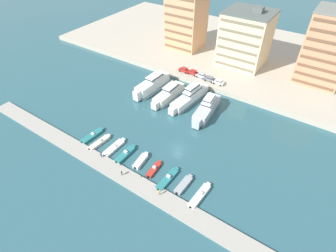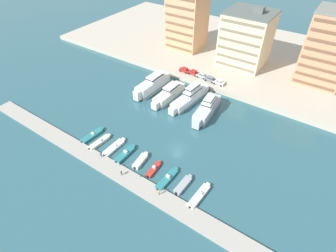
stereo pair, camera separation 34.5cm
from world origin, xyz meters
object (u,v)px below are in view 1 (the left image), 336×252
at_px(yacht_silver_center_left, 207,108).
at_px(motorboat_grey_right, 184,185).
at_px(motorboat_white_mid_left, 114,148).
at_px(car_grey_center_left, 210,79).
at_px(motorboat_white_center, 141,161).
at_px(motorboat_teal_far_left, 92,136).
at_px(motorboat_white_far_right, 200,196).
at_px(car_white_center, 219,82).
at_px(pedestrian_far_side, 122,172).
at_px(pedestrian_mid_deck, 101,155).
at_px(yacht_ivory_left, 169,94).
at_px(motorboat_teal_mid_right, 168,179).
at_px(yacht_white_far_left, 152,85).
at_px(car_silver_mid_left, 201,75).
at_px(motorboat_cream_left, 100,142).
at_px(pedestrian_near_edge, 160,192).
at_px(yacht_white_mid_left, 190,96).
at_px(motorboat_red_center_right, 154,169).
at_px(motorboat_teal_center_left, 125,154).
at_px(car_red_far_left, 184,70).
at_px(car_red_left, 193,72).

xyz_separation_m(yacht_silver_center_left, motorboat_grey_right, (8.71, -28.63, -1.68)).
xyz_separation_m(yacht_silver_center_left, motorboat_white_mid_left, (-14.06, -28.58, -1.76)).
bearing_deg(car_grey_center_left, motorboat_white_center, -86.74).
xyz_separation_m(motorboat_teal_far_left, motorboat_white_far_right, (36.18, -0.65, 0.08)).
distance_m(car_white_center, pedestrian_far_side, 50.94).
relative_size(car_white_center, pedestrian_mid_deck, 2.66).
height_order(yacht_ivory_left, motorboat_teal_mid_right, yacht_ivory_left).
relative_size(yacht_white_far_left, car_silver_mid_left, 4.43).
bearing_deg(motorboat_cream_left, yacht_ivory_left, 82.65).
xyz_separation_m(motorboat_white_center, car_silver_mid_left, (-6.36, 45.24, 2.13)).
bearing_deg(motorboat_teal_far_left, pedestrian_far_side, -19.96).
height_order(motorboat_grey_right, pedestrian_near_edge, pedestrian_near_edge).
height_order(motorboat_white_mid_left, pedestrian_near_edge, pedestrian_near_edge).
bearing_deg(motorboat_white_far_right, car_silver_mid_left, 118.04).
distance_m(motorboat_teal_far_left, motorboat_white_mid_left, 8.68).
bearing_deg(motorboat_cream_left, motorboat_grey_right, 1.58).
relative_size(motorboat_teal_mid_right, motorboat_grey_right, 1.27).
bearing_deg(pedestrian_far_side, yacht_white_mid_left, 93.44).
bearing_deg(motorboat_red_center_right, motorboat_white_center, 176.15).
xyz_separation_m(yacht_white_mid_left, car_silver_mid_left, (-3.14, 14.05, 0.55)).
relative_size(motorboat_teal_center_left, motorboat_white_far_right, 0.91).
bearing_deg(yacht_silver_center_left, pedestrian_far_side, -99.28).
relative_size(yacht_white_mid_left, car_white_center, 4.84).
bearing_deg(motorboat_red_center_right, yacht_white_far_left, 127.01).
height_order(car_grey_center_left, pedestrian_far_side, car_grey_center_left).
bearing_deg(pedestrian_mid_deck, motorboat_teal_center_left, 45.17).
relative_size(yacht_silver_center_left, pedestrian_mid_deck, 11.33).
xyz_separation_m(motorboat_teal_center_left, motorboat_grey_right, (18.47, 0.18, 0.01)).
bearing_deg(pedestrian_far_side, car_white_center, 87.63).
xyz_separation_m(yacht_ivory_left, motorboat_teal_center_left, (5.28, -29.27, -1.39)).
height_order(yacht_silver_center_left, motorboat_teal_mid_right, yacht_silver_center_left).
distance_m(yacht_white_far_left, motorboat_teal_mid_right, 41.30).
relative_size(motorboat_white_mid_left, car_silver_mid_left, 2.03).
bearing_deg(car_grey_center_left, motorboat_grey_right, -70.43).
distance_m(yacht_silver_center_left, car_red_far_left, 25.23).
relative_size(yacht_ivory_left, motorboat_teal_center_left, 2.18).
bearing_deg(pedestrian_near_edge, motorboat_white_center, 150.38).
distance_m(motorboat_grey_right, car_red_left, 51.40).
height_order(motorboat_white_mid_left, motorboat_white_far_right, motorboat_white_far_right).
height_order(motorboat_white_far_right, car_red_far_left, car_red_far_left).
relative_size(car_white_center, pedestrian_far_side, 2.62).
relative_size(motorboat_white_mid_left, car_white_center, 2.00).
bearing_deg(motorboat_cream_left, car_red_far_left, 89.82).
bearing_deg(car_grey_center_left, motorboat_cream_left, -104.29).
distance_m(motorboat_teal_far_left, pedestrian_near_edge, 28.81).
distance_m(yacht_white_far_left, car_red_far_left, 15.92).
bearing_deg(motorboat_white_far_right, yacht_white_far_left, 139.83).
xyz_separation_m(yacht_ivory_left, car_red_far_left, (-3.71, 16.43, 0.78)).
distance_m(motorboat_teal_far_left, car_grey_center_left, 47.48).
height_order(yacht_white_mid_left, motorboat_white_far_right, yacht_white_mid_left).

